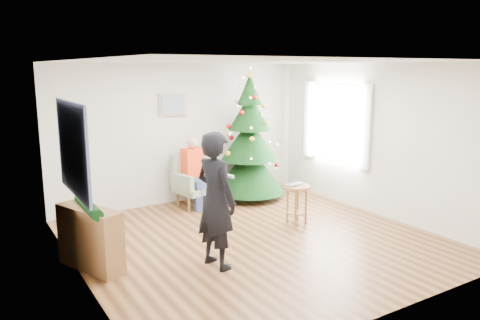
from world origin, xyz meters
TOP-DOWN VIEW (x-y plane):
  - floor at (0.00, 0.00)m, footprint 5.00×5.00m
  - ceiling at (0.00, 0.00)m, footprint 5.00×5.00m
  - wall_back at (0.00, 2.50)m, footprint 5.00×0.00m
  - wall_front at (0.00, -2.50)m, footprint 5.00×0.00m
  - wall_left at (-2.50, 0.00)m, footprint 0.00×5.00m
  - wall_right at (2.50, 0.00)m, footprint 0.00×5.00m
  - window_panel at (2.47, 1.00)m, footprint 0.04×1.30m
  - curtains at (2.44, 1.00)m, footprint 0.05×1.75m
  - christmas_tree at (1.17, 1.98)m, footprint 1.38×1.38m
  - stool at (0.98, 0.27)m, footprint 0.43×0.43m
  - laptop at (0.98, 0.27)m, footprint 0.40×0.31m
  - armchair at (0.00, 2.06)m, footprint 0.83×0.79m
  - seated_person at (0.02, 2.01)m, footprint 0.47×0.62m
  - standing_man at (-0.94, -0.50)m, footprint 0.54×0.71m
  - game_controller at (-0.75, -0.53)m, footprint 0.06×0.13m
  - console at (-2.33, 0.26)m, footprint 0.64×1.04m
  - garland at (-2.33, 0.26)m, footprint 0.14×0.90m
  - tapestry at (-2.46, 0.30)m, footprint 0.03×1.50m
  - framed_picture at (-0.20, 2.46)m, footprint 0.52×0.05m

SIDE VIEW (x-z plane):
  - floor at x=0.00m, z-range 0.00..0.00m
  - stool at x=0.98m, z-range 0.01..0.65m
  - armchair at x=0.00m, z-range -0.13..0.85m
  - console at x=-2.33m, z-range 0.00..0.80m
  - seated_person at x=0.02m, z-range 0.01..1.29m
  - laptop at x=0.98m, z-range 0.64..0.67m
  - garland at x=-2.33m, z-range 0.75..0.89m
  - standing_man at x=-0.94m, z-range 0.00..1.75m
  - christmas_tree at x=1.17m, z-range -0.12..2.37m
  - game_controller at x=-0.75m, z-range 1.15..1.19m
  - wall_back at x=0.00m, z-range -1.20..3.80m
  - wall_front at x=0.00m, z-range -1.20..3.80m
  - wall_left at x=-2.50m, z-range -1.20..3.80m
  - wall_right at x=2.50m, z-range -1.20..3.80m
  - window_panel at x=2.47m, z-range 0.80..2.20m
  - curtains at x=2.44m, z-range 0.75..2.25m
  - tapestry at x=-2.46m, z-range 0.98..2.12m
  - framed_picture at x=-0.20m, z-range 1.64..2.06m
  - ceiling at x=0.00m, z-range 2.60..2.60m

